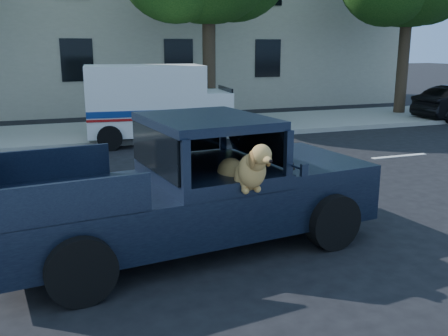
# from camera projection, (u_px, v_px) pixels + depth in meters

# --- Properties ---
(ground) EXTENTS (120.00, 120.00, 0.00)m
(ground) POSITION_uv_depth(u_px,v_px,m) (88.00, 249.00, 6.87)
(ground) COLOR black
(ground) RESTS_ON ground
(far_sidewalk) EXTENTS (60.00, 4.00, 0.15)m
(far_sidewalk) POSITION_uv_depth(u_px,v_px,m) (59.00, 135.00, 15.24)
(far_sidewalk) COLOR gray
(far_sidewalk) RESTS_ON ground
(lane_stripes) EXTENTS (21.60, 0.14, 0.01)m
(lane_stripes) POSITION_uv_depth(u_px,v_px,m) (169.00, 177.00, 10.64)
(lane_stripes) COLOR silver
(lane_stripes) RESTS_ON ground
(building_main) EXTENTS (26.00, 6.00, 9.00)m
(building_main) POSITION_uv_depth(u_px,v_px,m) (115.00, 4.00, 21.84)
(building_main) COLOR beige
(building_main) RESTS_ON ground
(pickup_truck) EXTENTS (5.23, 2.77, 1.80)m
(pickup_truck) POSITION_uv_depth(u_px,v_px,m) (185.00, 205.00, 6.84)
(pickup_truck) COLOR black
(pickup_truck) RESTS_ON ground
(mail_truck) EXTENTS (4.19, 2.41, 2.20)m
(mail_truck) POSITION_uv_depth(u_px,v_px,m) (155.00, 109.00, 14.32)
(mail_truck) COLOR silver
(mail_truck) RESTS_ON ground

